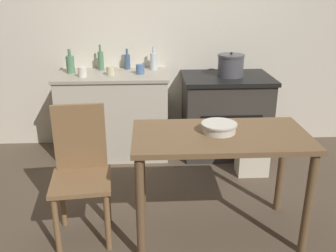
# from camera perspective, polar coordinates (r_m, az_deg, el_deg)

# --- Properties ---
(ground_plane) EXTENTS (14.00, 14.00, 0.00)m
(ground_plane) POSITION_cam_1_polar(r_m,az_deg,el_deg) (3.00, 0.55, -13.83)
(ground_plane) COLOR brown
(wall_back) EXTENTS (8.00, 0.07, 2.55)m
(wall_back) POSITION_cam_1_polar(r_m,az_deg,el_deg) (4.07, -0.79, 14.76)
(wall_back) COLOR beige
(wall_back) RESTS_ON ground_plane
(counter_cabinet) EXTENTS (1.12, 0.62, 0.86)m
(counter_cabinet) POSITION_cam_1_polar(r_m,az_deg,el_deg) (3.94, -8.16, 1.79)
(counter_cabinet) COLOR beige
(counter_cabinet) RESTS_ON ground_plane
(stove) EXTENTS (0.90, 0.68, 0.83)m
(stove) POSITION_cam_1_polar(r_m,az_deg,el_deg) (3.99, 8.66, 1.75)
(stove) COLOR #38332D
(stove) RESTS_ON ground_plane
(work_table) EXTENTS (1.18, 0.61, 0.77)m
(work_table) POSITION_cam_1_polar(r_m,az_deg,el_deg) (2.56, 7.92, -3.69)
(work_table) COLOR brown
(work_table) RESTS_ON ground_plane
(chair) EXTENTS (0.44, 0.44, 0.94)m
(chair) POSITION_cam_1_polar(r_m,az_deg,el_deg) (2.68, -13.10, -6.47)
(chair) COLOR olive
(chair) RESTS_ON ground_plane
(flour_sack) EXTENTS (0.29, 0.20, 0.33)m
(flour_sack) POSITION_cam_1_polar(r_m,az_deg,el_deg) (3.65, 12.70, -4.71)
(flour_sack) COLOR beige
(flour_sack) RESTS_ON ground_plane
(stock_pot) EXTENTS (0.27, 0.27, 0.24)m
(stock_pot) POSITION_cam_1_polar(r_m,az_deg,el_deg) (3.84, 9.53, 9.10)
(stock_pot) COLOR #4C4C51
(stock_pot) RESTS_ON stove
(mixing_bowl_large) EXTENTS (0.24, 0.24, 0.06)m
(mixing_bowl_large) POSITION_cam_1_polar(r_m,az_deg,el_deg) (2.53, 7.79, -0.15)
(mixing_bowl_large) COLOR silver
(mixing_bowl_large) RESTS_ON work_table
(bottle_far_left) EXTENTS (0.06, 0.06, 0.21)m
(bottle_far_left) POSITION_cam_1_polar(r_m,az_deg,el_deg) (4.00, -6.23, 9.77)
(bottle_far_left) COLOR #3D5675
(bottle_far_left) RESTS_ON counter_cabinet
(bottle_left) EXTENTS (0.06, 0.06, 0.26)m
(bottle_left) POSITION_cam_1_polar(r_m,az_deg,el_deg) (4.00, -10.21, 9.83)
(bottle_left) COLOR #517F5B
(bottle_left) RESTS_ON counter_cabinet
(bottle_mid_left) EXTENTS (0.08, 0.08, 0.24)m
(bottle_mid_left) POSITION_cam_1_polar(r_m,az_deg,el_deg) (3.95, -2.18, 9.88)
(bottle_mid_left) COLOR silver
(bottle_mid_left) RESTS_ON counter_cabinet
(bottle_center_left) EXTENTS (0.08, 0.08, 0.24)m
(bottle_center_left) POSITION_cam_1_polar(r_m,az_deg,el_deg) (3.92, -14.66, 9.14)
(bottle_center_left) COLOR #517F5B
(bottle_center_left) RESTS_ON counter_cabinet
(cup_center) EXTENTS (0.09, 0.09, 0.08)m
(cup_center) POSITION_cam_1_polar(r_m,az_deg,el_deg) (3.76, -8.69, 8.32)
(cup_center) COLOR beige
(cup_center) RESTS_ON counter_cabinet
(cup_center_right) EXTENTS (0.08, 0.08, 0.10)m
(cup_center_right) POSITION_cam_1_polar(r_m,az_deg,el_deg) (3.73, -12.90, 8.03)
(cup_center_right) COLOR silver
(cup_center_right) RESTS_ON counter_cabinet
(cup_mid_right) EXTENTS (0.09, 0.09, 0.09)m
(cup_mid_right) POSITION_cam_1_polar(r_m,az_deg,el_deg) (3.77, -4.26, 8.63)
(cup_mid_right) COLOR #4C6B99
(cup_mid_right) RESTS_ON counter_cabinet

